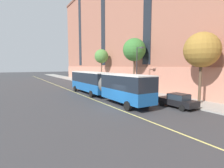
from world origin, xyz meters
TOP-DOWN VIEW (x-y plane):
  - ground_plane at (0.00, 0.00)m, footprint 260.00×260.00m
  - sidewalk at (8.90, 3.00)m, footprint 4.64×160.00m
  - apartment_facade at (17.20, -0.00)m, footprint 15.20×110.00m
  - city_bus at (1.21, 6.36)m, footprint 2.96×19.23m
  - parked_car_silver_1 at (5.36, 12.56)m, footprint 1.99×4.76m
  - parked_car_champagne_2 at (5.33, 20.77)m, footprint 2.09×4.42m
  - parked_car_red_4 at (5.37, 3.09)m, footprint 2.10×4.54m
  - parked_car_black_5 at (5.45, -3.22)m, footprint 2.04×4.33m
  - street_tree_mid_block at (8.96, -3.51)m, footprint 4.03×4.03m
  - street_tree_far_uptown at (8.96, 8.98)m, footprint 4.01×4.01m
  - street_tree_far_downtown at (8.96, 21.47)m, footprint 3.28×3.28m
  - street_lamp at (7.18, 5.77)m, footprint 0.36×1.48m
  - lane_centerline at (-0.49, 3.00)m, footprint 0.16×140.00m

SIDE VIEW (x-z plane):
  - ground_plane at x=0.00m, z-range 0.00..0.00m
  - lane_centerline at x=-0.49m, z-range 0.00..0.01m
  - sidewalk at x=8.90m, z-range 0.00..0.15m
  - parked_car_black_5 at x=5.45m, z-range 0.00..1.56m
  - parked_car_champagne_2 at x=5.33m, z-range 0.00..1.56m
  - parked_car_silver_1 at x=5.36m, z-range 0.00..1.56m
  - parked_car_red_4 at x=5.37m, z-range 0.00..1.56m
  - city_bus at x=1.21m, z-range 0.29..3.88m
  - street_lamp at x=7.18m, z-range 0.94..8.23m
  - street_tree_mid_block at x=8.96m, z-range 2.23..10.49m
  - street_tree_far_downtown at x=8.96m, z-range 2.63..10.97m
  - street_tree_far_uptown at x=8.96m, z-range 2.73..11.97m
  - apartment_facade at x=17.20m, z-range -0.02..28.40m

